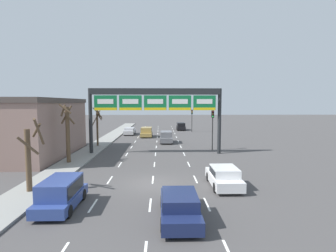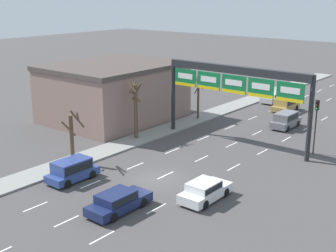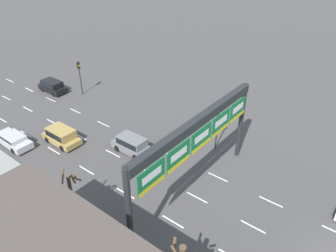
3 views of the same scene
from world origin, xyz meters
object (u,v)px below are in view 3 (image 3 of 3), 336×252
at_px(suv_black, 52,86).
at_px(traffic_light_mid_block, 79,72).
at_px(sign_gantry, 198,134).
at_px(car_silver, 13,140).
at_px(traffic_light_near_gantry, 218,118).
at_px(suv_grey, 132,144).
at_px(tree_bare_closest, 72,195).
at_px(suv_gold, 61,135).

bearing_deg(suv_black, traffic_light_mid_block, -62.69).
bearing_deg(sign_gantry, car_silver, 105.53).
relative_size(suv_black, traffic_light_near_gantry, 0.84).
xyz_separation_m(car_silver, suv_grey, (6.61, -10.26, 0.24)).
bearing_deg(tree_bare_closest, traffic_light_mid_block, 49.82).
distance_m(car_silver, suv_gold, 4.81).
relative_size(car_silver, suv_gold, 1.12).
height_order(suv_grey, traffic_light_near_gantry, traffic_light_near_gantry).
height_order(car_silver, suv_gold, suv_gold).
xyz_separation_m(suv_grey, traffic_light_mid_block, (5.51, 14.32, 2.29)).
xyz_separation_m(sign_gantry, traffic_light_near_gantry, (7.06, 2.27, -2.61)).
distance_m(suv_gold, traffic_light_mid_block, 11.81).
xyz_separation_m(sign_gantry, suv_grey, (1.41, 8.45, -5.19)).
distance_m(sign_gantry, suv_gold, 16.20).
distance_m(suv_black, traffic_light_near_gantry, 24.51).
xyz_separation_m(sign_gantry, suv_gold, (-1.88, 15.23, -5.20)).
bearing_deg(suv_grey, car_silver, 122.78).
xyz_separation_m(sign_gantry, traffic_light_mid_block, (6.92, 22.77, -2.90)).
bearing_deg(suv_black, sign_gantry, -100.61).
xyz_separation_m(car_silver, tree_bare_closest, (-2.68, -13.46, 2.19)).
bearing_deg(tree_bare_closest, suv_black, 58.89).
distance_m(suv_gold, suv_grey, 7.53).
relative_size(sign_gantry, suv_black, 3.65).
height_order(sign_gantry, suv_gold, sign_gantry).
bearing_deg(suv_black, traffic_light_near_gantry, -85.08).
bearing_deg(traffic_light_mid_block, traffic_light_near_gantry, -89.61).
height_order(car_silver, traffic_light_mid_block, traffic_light_mid_block).
relative_size(suv_black, tree_bare_closest, 0.81).
height_order(suv_gold, traffic_light_near_gantry, traffic_light_near_gantry).
xyz_separation_m(sign_gantry, suv_black, (4.97, 26.54, -5.24)).
distance_m(traffic_light_near_gantry, tree_bare_closest, 15.25).
bearing_deg(suv_grey, traffic_light_mid_block, 68.95).
relative_size(sign_gantry, suv_gold, 3.65).
distance_m(car_silver, traffic_light_near_gantry, 20.70).
xyz_separation_m(traffic_light_mid_block, tree_bare_closest, (-14.80, -17.52, -0.34)).
bearing_deg(car_silver, traffic_light_near_gantry, -53.28).
xyz_separation_m(suv_grey, traffic_light_near_gantry, (5.65, -6.18, 2.59)).
distance_m(car_silver, suv_black, 12.84).
relative_size(suv_grey, tree_bare_closest, 0.79).
bearing_deg(traffic_light_near_gantry, suv_grey, 132.45).
distance_m(sign_gantry, traffic_light_mid_block, 23.98).
xyz_separation_m(suv_gold, traffic_light_mid_block, (8.80, 7.54, 2.30)).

